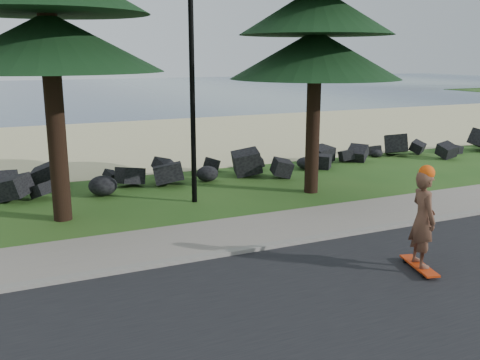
{
  "coord_description": "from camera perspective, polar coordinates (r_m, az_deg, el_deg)",
  "views": [
    {
      "loc": [
        -4.71,
        -10.28,
        3.97
      ],
      "look_at": [
        -0.07,
        0.0,
        1.31
      ],
      "focal_mm": 40.0,
      "sensor_mm": 36.0,
      "label": 1
    }
  ],
  "objects": [
    {
      "name": "beach_sand",
      "position": [
        25.53,
        -13.41,
        3.98
      ],
      "size": [
        160.0,
        15.0,
        0.01
      ],
      "primitive_type": "cube",
      "color": "#CFC28A",
      "rests_on": "ground"
    },
    {
      "name": "ocean",
      "position": [
        61.59,
        -20.11,
        8.79
      ],
      "size": [
        160.0,
        58.0,
        0.01
      ],
      "primitive_type": "cube",
      "color": "#354B67",
      "rests_on": "ground"
    },
    {
      "name": "sidewalk",
      "position": [
        12.14,
        -0.1,
        -5.62
      ],
      "size": [
        160.0,
        2.0,
        0.08
      ],
      "primitive_type": "cube",
      "color": "gray",
      "rests_on": "ground"
    },
    {
      "name": "ground",
      "position": [
        11.98,
        0.29,
        -6.08
      ],
      "size": [
        160.0,
        160.0,
        0.0
      ],
      "primitive_type": "plane",
      "color": "#224C17",
      "rests_on": "ground"
    },
    {
      "name": "road",
      "position": [
        8.44,
        13.57,
        -15.12
      ],
      "size": [
        160.0,
        7.0,
        0.02
      ],
      "primitive_type": "cube",
      "color": "black",
      "rests_on": "ground"
    },
    {
      "name": "kerb",
      "position": [
        11.2,
        2.22,
        -7.23
      ],
      "size": [
        160.0,
        0.2,
        0.1
      ],
      "primitive_type": "cube",
      "color": "gray",
      "rests_on": "ground"
    },
    {
      "name": "seawall_boulders",
      "position": [
        17.03,
        -7.57,
        -0.33
      ],
      "size": [
        60.0,
        2.4,
        1.1
      ],
      "primitive_type": null,
      "color": "black",
      "rests_on": "ground"
    },
    {
      "name": "skateboarder",
      "position": [
        10.4,
        18.93,
        -3.99
      ],
      "size": [
        0.58,
        1.11,
        2.01
      ],
      "rotation": [
        0.0,
        0.0,
        1.31
      ],
      "color": "#BE300B",
      "rests_on": "ground"
    },
    {
      "name": "lamp_post",
      "position": [
        14.28,
        -5.2,
        13.88
      ],
      "size": [
        0.25,
        0.14,
        8.14
      ],
      "color": "black",
      "rests_on": "ground"
    }
  ]
}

